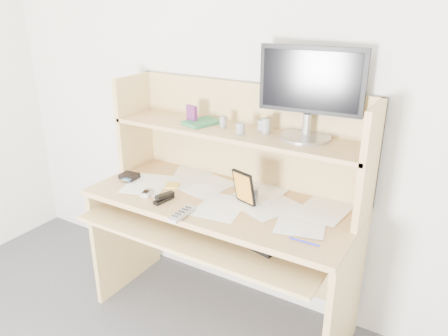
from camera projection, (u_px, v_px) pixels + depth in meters
The scene contains 19 objects.
back_wall at pixel (252, 91), 2.32m from camera, with size 3.60×0.04×2.50m, color white.
desk at pixel (229, 203), 2.33m from camera, with size 1.40×0.70×1.30m.
paper_clutter at pixel (221, 198), 2.25m from camera, with size 1.32×0.54×0.01m, color white.
keyboard at pixel (244, 232), 2.10m from camera, with size 0.46×0.25×0.03m.
tv_remote at pixel (182, 214), 2.06m from camera, with size 0.05×0.17×0.02m, color #ABABA6.
flip_phone at pixel (147, 192), 2.28m from camera, with size 0.04×0.08×0.02m, color silver.
stapler at pixel (164, 197), 2.21m from camera, with size 0.03×0.12×0.04m, color black.
wallet at pixel (129, 176), 2.48m from camera, with size 0.10×0.08×0.02m, color black.
sticky_note_pad at pixel (172, 185), 2.39m from camera, with size 0.07×0.07×0.01m, color #D8E03B.
digital_camera at pixel (249, 193), 2.22m from camera, with size 0.10×0.04×0.06m, color #B2B2B4.
game_case at pixel (244, 188), 2.15m from camera, with size 0.13×0.01×0.18m, color black.
blue_pen at pixel (304, 242), 1.84m from camera, with size 0.01×0.01×0.13m, color #1C21D4.
card_box at pixel (192, 114), 2.35m from camera, with size 0.07×0.02×0.10m, color maroon.
shelf_book at pixel (202, 122), 2.34m from camera, with size 0.13×0.18×0.02m, color #348348.
chip_stack_a at pixel (262, 126), 2.21m from camera, with size 0.04×0.04×0.06m, color black.
chip_stack_b at pixel (223, 122), 2.27m from camera, with size 0.04×0.04×0.06m, color white.
chip_stack_c at pixel (240, 129), 2.17m from camera, with size 0.05×0.05×0.06m, color black.
chip_stack_d at pixel (266, 126), 2.17m from camera, with size 0.05×0.05×0.08m, color silver.
monitor at pixel (310, 90), 2.05m from camera, with size 0.50×0.25×0.43m.
Camera 1 is at (1.06, -0.25, 1.73)m, focal length 35.00 mm.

